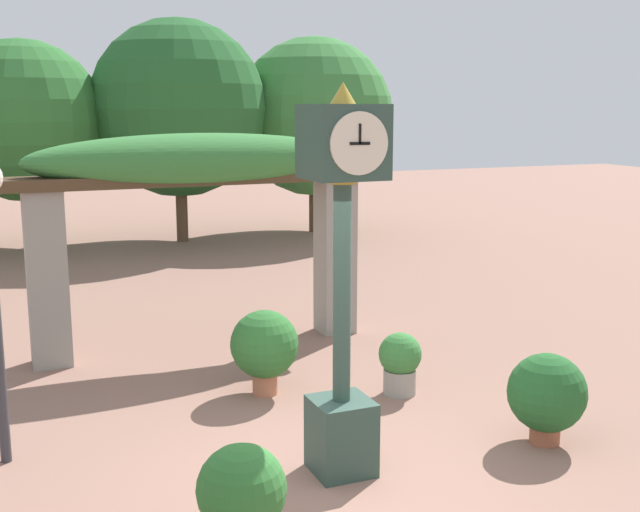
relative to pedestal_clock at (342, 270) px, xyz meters
The scene contains 8 objects.
ground_plane 1.91m from the pedestal_clock, 127.83° to the right, with size 60.00×60.00×0.00m, color #8E6656.
pedestal_clock is the anchor object (origin of this frame).
pergola 4.28m from the pedestal_clock, 92.52° to the left, with size 5.09×1.09×2.94m.
potted_plant_near_left 2.60m from the pedestal_clock, 47.18° to the left, with size 0.50×0.50×0.73m.
potted_plant_near_right 2.55m from the pedestal_clock, ahead, with size 0.78×0.78×0.91m.
potted_plant_far_left 2.54m from the pedestal_clock, 89.86° to the left, with size 0.79×0.79×1.00m.
potted_plant_far_right 2.16m from the pedestal_clock, 139.50° to the right, with size 0.66×0.66×0.91m.
tree_line 13.40m from the pedestal_clock, 91.29° to the left, with size 14.75×5.00×5.34m.
Camera 1 is at (-2.64, -6.01, 3.31)m, focal length 45.00 mm.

